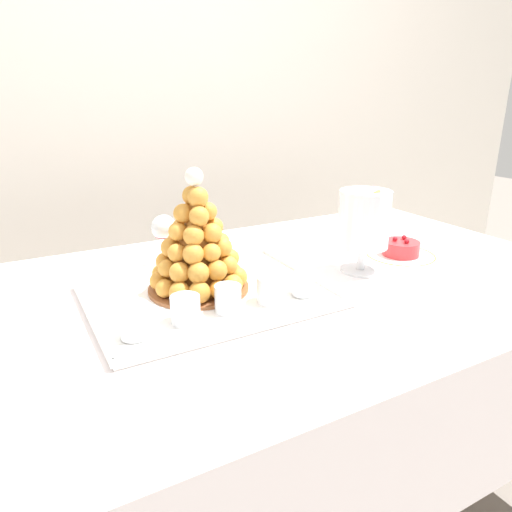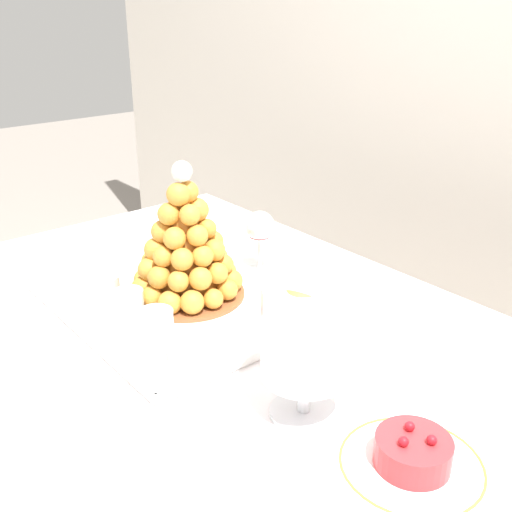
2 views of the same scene
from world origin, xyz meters
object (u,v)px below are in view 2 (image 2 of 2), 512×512
at_px(dessert_cup_mid_right, 156,327).
at_px(fruit_tart_plate, 412,458).
at_px(dessert_cup_left, 78,276).
at_px(dessert_cup_mid_left, 106,289).
at_px(serving_tray, 175,304).
at_px(croquembouche, 185,248).
at_px(dessert_cup_centre, 129,306).
at_px(macaron_goblet, 307,334).
at_px(dessert_cup_right, 183,349).
at_px(wine_glass, 260,229).

xyz_separation_m(dessert_cup_mid_right, fruit_tart_plate, (0.49, 0.10, -0.02)).
distance_m(dessert_cup_left, dessert_cup_mid_left, 0.11).
height_order(serving_tray, fruit_tart_plate, fruit_tart_plate).
bearing_deg(dessert_cup_left, croquembouche, 38.33).
bearing_deg(dessert_cup_centre, fruit_tart_plate, 9.29).
bearing_deg(macaron_goblet, fruit_tart_plate, 10.21).
xyz_separation_m(croquembouche, dessert_cup_mid_left, (-0.09, -0.14, -0.08)).
bearing_deg(fruit_tart_plate, dessert_cup_mid_left, -171.80).
height_order(serving_tray, macaron_goblet, macaron_goblet).
bearing_deg(croquembouche, fruit_tart_plate, -3.95).
relative_size(dessert_cup_mid_right, fruit_tart_plate, 0.32).
relative_size(serving_tray, dessert_cup_centre, 9.07).
height_order(dessert_cup_left, dessert_cup_centre, dessert_cup_centre).
bearing_deg(dessert_cup_right, serving_tray, 151.57).
xyz_separation_m(croquembouche, dessert_cup_mid_right, (0.11, -0.14, -0.08)).
xyz_separation_m(dessert_cup_right, wine_glass, (-0.21, 0.34, 0.07)).
height_order(dessert_cup_mid_left, fruit_tart_plate, dessert_cup_mid_left).
relative_size(dessert_cup_mid_right, wine_glass, 0.44).
height_order(croquembouche, dessert_cup_mid_right, croquembouche).
relative_size(serving_tray, dessert_cup_mid_left, 8.89).
relative_size(dessert_cup_right, wine_glass, 0.36).
distance_m(dessert_cup_left, fruit_tart_plate, 0.80).
height_order(serving_tray, dessert_cup_mid_right, dessert_cup_mid_right).
distance_m(dessert_cup_mid_left, dessert_cup_centre, 0.10).
relative_size(croquembouche, dessert_cup_mid_left, 4.76).
xyz_separation_m(serving_tray, dessert_cup_mid_left, (-0.09, -0.10, 0.03)).
distance_m(serving_tray, croquembouche, 0.12).
xyz_separation_m(dessert_cup_left, dessert_cup_mid_left, (0.11, 0.01, 0.00)).
relative_size(serving_tray, dessert_cup_mid_right, 8.40).
bearing_deg(dessert_cup_left, fruit_tart_plate, 7.90).
bearing_deg(wine_glass, dessert_cup_mid_left, -102.11).
distance_m(croquembouche, wine_glass, 0.20).
height_order(serving_tray, dessert_cup_left, dessert_cup_left).
relative_size(croquembouche, macaron_goblet, 1.26).
xyz_separation_m(dessert_cup_centre, macaron_goblet, (0.42, 0.07, 0.10)).
distance_m(dessert_cup_mid_left, wine_glass, 0.36).
xyz_separation_m(serving_tray, dessert_cup_mid_right, (0.10, -0.10, 0.03)).
bearing_deg(croquembouche, dessert_cup_centre, -85.97).
height_order(croquembouche, fruit_tart_plate, croquembouche).
height_order(dessert_cup_left, wine_glass, wine_glass).
bearing_deg(fruit_tart_plate, macaron_goblet, -169.79).
bearing_deg(serving_tray, dessert_cup_mid_left, -132.65).
bearing_deg(dessert_cup_left, dessert_cup_centre, 3.77).
xyz_separation_m(croquembouche, dessert_cup_centre, (0.01, -0.14, -0.08)).
distance_m(serving_tray, dessert_cup_centre, 0.11).
distance_m(dessert_cup_mid_right, fruit_tart_plate, 0.50).
height_order(serving_tray, croquembouche, croquembouche).
bearing_deg(dessert_cup_mid_left, dessert_cup_centre, 1.30).
height_order(dessert_cup_centre, fruit_tart_plate, dessert_cup_centre).
height_order(dessert_cup_mid_left, macaron_goblet, macaron_goblet).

